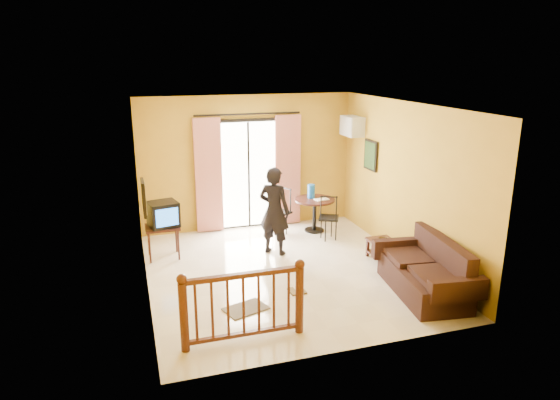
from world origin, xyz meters
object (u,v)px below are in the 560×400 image
object	(u,v)px
dining_table	(315,206)
coffee_table	(386,250)
television	(163,214)
sofa	(427,273)
standing_person	(274,211)

from	to	relation	value
dining_table	coffee_table	world-z (taller)	dining_table
television	sofa	distance (m)	4.60
television	sofa	bearing A→B (deg)	-48.25
dining_table	coffee_table	distance (m)	2.07
dining_table	coffee_table	xyz separation A→B (m)	(0.61, -1.95, -0.31)
coffee_table	dining_table	bearing A→B (deg)	107.33
television	coffee_table	bearing A→B (deg)	-33.59
sofa	standing_person	xyz separation A→B (m)	(-1.77, 2.27, 0.50)
television	standing_person	world-z (taller)	standing_person
coffee_table	standing_person	size ratio (longest dim) A/B	0.49
television	standing_person	xyz separation A→B (m)	(1.95, -0.39, -0.01)
standing_person	sofa	bearing A→B (deg)	170.99
sofa	standing_person	size ratio (longest dim) A/B	1.16
coffee_table	standing_person	world-z (taller)	standing_person
coffee_table	standing_person	xyz separation A→B (m)	(-1.76, 1.03, 0.58)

